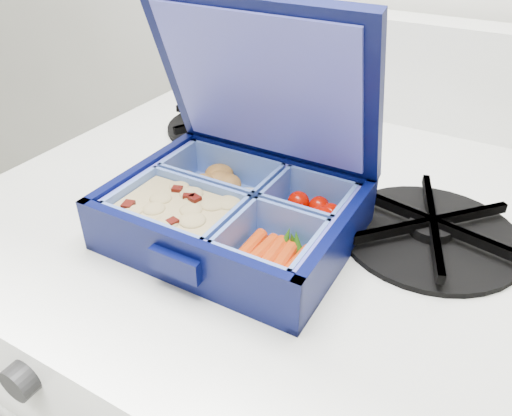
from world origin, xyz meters
The scene contains 4 objects.
bento_box centered at (-0.26, 1.56, 0.97)m, with size 0.23×0.18×0.06m, color #040939, non-canonical shape.
burner_grate centered at (-0.09, 1.66, 0.95)m, with size 0.18×0.18×0.03m, color black.
burner_grate_rear centered at (-0.41, 1.78, 0.95)m, with size 0.17×0.17×0.02m, color black.
fork centered at (-0.25, 1.72, 0.94)m, with size 0.03×0.19×0.01m, color silver, non-canonical shape.
Camera 1 is at (-0.04, 1.22, 1.25)m, focal length 35.00 mm.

